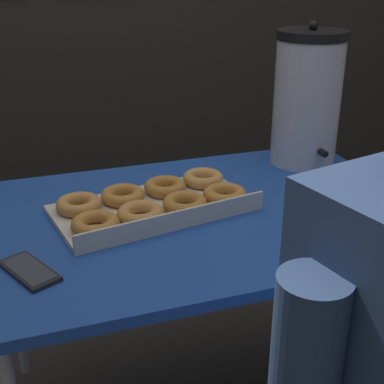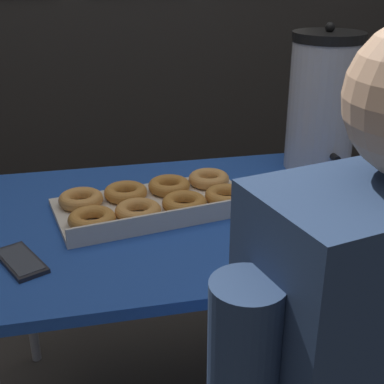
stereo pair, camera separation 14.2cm
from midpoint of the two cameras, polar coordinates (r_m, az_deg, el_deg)
folding_table at (r=1.47m, az=-1.26°, el=-3.70°), size 1.17×0.79×0.70m
donut_box at (r=1.45m, az=-6.88°, el=-1.19°), size 0.57×0.36×0.05m
coffee_urn at (r=1.76m, az=9.91°, el=9.75°), size 0.22×0.25×0.46m
cell_phone at (r=1.25m, az=-20.15°, el=-7.99°), size 0.13×0.17×0.01m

